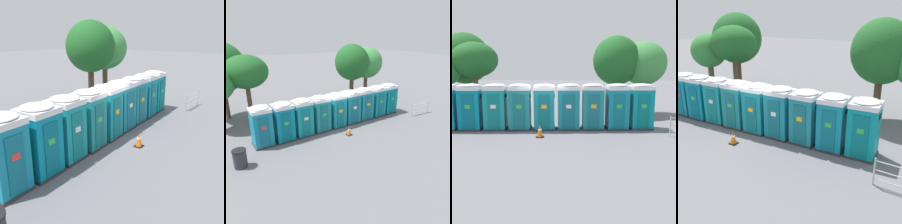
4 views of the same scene
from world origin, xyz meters
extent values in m
plane|color=slate|center=(0.00, 0.00, 0.00)|extent=(120.00, 120.00, 0.00)
cube|color=#2D2D33|center=(-5.38, -0.47, 0.05)|extent=(1.26, 1.27, 0.10)
cube|color=teal|center=(-5.38, -0.47, 1.15)|extent=(1.20, 1.21, 2.10)
cube|color=#0E627B|center=(-5.34, -1.06, 1.07)|extent=(0.62, 0.07, 1.85)
cube|color=red|center=(-5.34, -1.08, 1.35)|extent=(0.28, 0.03, 0.20)
cube|color=black|center=(-4.81, -0.44, 1.89)|extent=(0.05, 0.36, 0.20)
cube|color=white|center=(-5.38, -0.47, 2.30)|extent=(1.23, 1.25, 0.20)
ellipsoid|color=white|center=(-5.38, -0.47, 2.45)|extent=(1.17, 1.19, 0.18)
cube|color=#2D2D33|center=(-4.03, -0.43, 0.05)|extent=(1.30, 1.29, 0.10)
cube|color=#087C98|center=(-4.03, -0.43, 1.15)|extent=(1.24, 1.23, 2.10)
cube|color=#076177|center=(-3.98, -1.02, 1.07)|extent=(0.64, 0.08, 1.85)
cube|color=green|center=(-3.98, -1.04, 1.35)|extent=(0.28, 0.03, 0.20)
cube|color=black|center=(-3.44, -0.39, 1.89)|extent=(0.05, 0.36, 0.20)
cube|color=white|center=(-4.03, -0.43, 2.30)|extent=(1.28, 1.26, 0.20)
ellipsoid|color=white|center=(-4.03, -0.43, 2.45)|extent=(1.22, 1.20, 0.18)
cube|color=#2D2D33|center=(-2.68, -0.32, 0.05)|extent=(1.28, 1.29, 0.10)
cube|color=teal|center=(-2.68, -0.32, 1.15)|extent=(1.22, 1.23, 2.10)
cube|color=#0D6D74|center=(-2.64, -0.90, 1.07)|extent=(0.62, 0.08, 1.85)
cube|color=white|center=(-2.63, -0.92, 1.35)|extent=(0.28, 0.03, 0.20)
cube|color=black|center=(-2.11, -0.27, 1.89)|extent=(0.05, 0.36, 0.20)
cube|color=white|center=(-2.68, -0.32, 2.30)|extent=(1.26, 1.27, 0.20)
ellipsoid|color=white|center=(-2.68, -0.32, 2.45)|extent=(1.20, 1.21, 0.18)
cube|color=#2D2D33|center=(-1.34, -0.25, 0.05)|extent=(1.30, 1.31, 0.10)
cube|color=teal|center=(-1.34, -0.25, 1.15)|extent=(1.24, 1.25, 2.10)
cube|color=#12646B|center=(-1.28, -0.84, 1.07)|extent=(0.62, 0.09, 1.85)
cube|color=green|center=(-1.28, -0.85, 1.35)|extent=(0.28, 0.04, 0.20)
cube|color=black|center=(-0.76, -0.20, 1.89)|extent=(0.06, 0.36, 0.20)
cube|color=white|center=(-1.34, -0.25, 2.30)|extent=(1.28, 1.28, 0.20)
ellipsoid|color=white|center=(-1.34, -0.25, 2.45)|extent=(1.21, 1.22, 0.18)
cube|color=#2D2D33|center=(0.01, -0.17, 0.05)|extent=(1.27, 1.31, 0.10)
cube|color=teal|center=(0.01, -0.17, 1.15)|extent=(1.21, 1.24, 2.10)
cube|color=#0E6773|center=(0.07, -0.75, 1.07)|extent=(0.61, 0.09, 1.85)
cube|color=yellow|center=(0.07, -0.77, 1.35)|extent=(0.28, 0.04, 0.20)
cube|color=black|center=(0.57, -0.11, 1.89)|extent=(0.06, 0.36, 0.20)
cube|color=white|center=(0.01, -0.17, 2.30)|extent=(1.25, 1.28, 0.20)
ellipsoid|color=white|center=(0.01, -0.17, 2.45)|extent=(1.19, 1.22, 0.18)
cube|color=#2D2D33|center=(1.36, -0.04, 0.05)|extent=(1.29, 1.25, 0.10)
cube|color=teal|center=(1.36, -0.04, 1.15)|extent=(1.23, 1.19, 2.10)
cube|color=#106073|center=(1.38, -0.63, 1.07)|extent=(0.65, 0.06, 1.85)
cube|color=white|center=(1.38, -0.65, 1.35)|extent=(0.28, 0.02, 0.20)
cube|color=black|center=(1.96, -0.02, 1.89)|extent=(0.04, 0.36, 0.20)
cube|color=white|center=(1.36, -0.04, 2.30)|extent=(1.26, 1.23, 0.20)
ellipsoid|color=white|center=(1.36, -0.04, 2.45)|extent=(1.20, 1.17, 0.18)
cube|color=#2D2D33|center=(2.70, 0.08, 0.05)|extent=(1.24, 1.24, 0.10)
cube|color=teal|center=(2.70, 0.08, 1.15)|extent=(1.18, 1.18, 2.10)
cube|color=#136371|center=(2.72, -0.51, 1.07)|extent=(0.63, 0.05, 1.85)
cube|color=yellow|center=(2.72, -0.53, 1.35)|extent=(0.28, 0.02, 0.20)
cube|color=black|center=(3.28, 0.10, 1.89)|extent=(0.04, 0.36, 0.20)
cube|color=white|center=(2.70, 0.08, 2.30)|extent=(1.22, 1.22, 0.20)
ellipsoid|color=white|center=(2.70, 0.08, 2.45)|extent=(1.16, 1.16, 0.18)
cube|color=#2D2D33|center=(4.05, 0.15, 0.05)|extent=(1.28, 1.30, 0.10)
cube|color=#0F8199|center=(4.05, 0.15, 1.15)|extent=(1.22, 1.24, 2.10)
cube|color=#0B6577|center=(4.10, -0.43, 1.07)|extent=(0.62, 0.09, 1.85)
cube|color=green|center=(4.10, -0.45, 1.35)|extent=(0.28, 0.03, 0.20)
cube|color=black|center=(4.62, 0.20, 1.89)|extent=(0.06, 0.36, 0.20)
cube|color=white|center=(4.05, 0.15, 2.30)|extent=(1.26, 1.27, 0.20)
ellipsoid|color=white|center=(4.05, 0.15, 2.45)|extent=(1.20, 1.21, 0.18)
cube|color=#2D2D33|center=(5.39, 0.28, 0.05)|extent=(1.32, 1.29, 0.10)
cube|color=#08868F|center=(5.39, 0.28, 1.15)|extent=(1.25, 1.23, 2.10)
cube|color=#076970|center=(5.44, -0.31, 1.07)|extent=(0.64, 0.08, 1.85)
cube|color=green|center=(5.44, -0.32, 1.35)|extent=(0.28, 0.03, 0.20)
cube|color=black|center=(5.98, 0.33, 1.89)|extent=(0.05, 0.36, 0.20)
cube|color=white|center=(5.39, 0.28, 2.30)|extent=(1.29, 1.27, 0.20)
ellipsoid|color=white|center=(5.39, 0.28, 2.45)|extent=(1.23, 1.21, 0.18)
cylinder|color=brown|center=(-6.85, 5.67, 1.53)|extent=(0.36, 0.36, 3.05)
ellipsoid|color=#1E5B23|center=(-6.85, 5.67, 4.12)|extent=(3.83, 3.83, 3.88)
cylinder|color=brown|center=(-5.32, 3.72, 1.64)|extent=(0.33, 0.33, 3.28)
ellipsoid|color=#1E5B23|center=(-5.32, 3.72, 3.95)|extent=(3.21, 3.21, 2.44)
cylinder|color=#4C3826|center=(4.61, 4.79, 1.47)|extent=(0.41, 0.41, 2.94)
ellipsoid|color=#1E5B23|center=(4.61, 4.79, 3.90)|extent=(3.34, 3.34, 3.49)
cylinder|color=brown|center=(-7.45, 3.29, 1.35)|extent=(0.42, 0.42, 2.69)
ellipsoid|color=#337F38|center=(-7.45, 3.29, 3.37)|extent=(2.58, 2.58, 2.46)
cube|color=black|center=(0.00, -1.96, 0.02)|extent=(0.36, 0.36, 0.04)
cone|color=orange|center=(0.00, -1.96, 0.34)|extent=(0.28, 0.28, 0.60)
cylinder|color=white|center=(0.00, -1.96, 0.37)|extent=(0.17, 0.17, 0.07)
cylinder|color=#B7B7BC|center=(6.45, -1.55, 0.53)|extent=(0.06, 0.06, 1.05)
camera|label=1|loc=(-9.14, -7.35, 4.73)|focal=42.00mm
camera|label=2|loc=(-7.44, -13.31, 6.55)|focal=35.00mm
camera|label=3|loc=(1.84, -14.45, 3.38)|focal=42.00mm
camera|label=4|loc=(8.37, -9.77, 5.54)|focal=42.00mm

